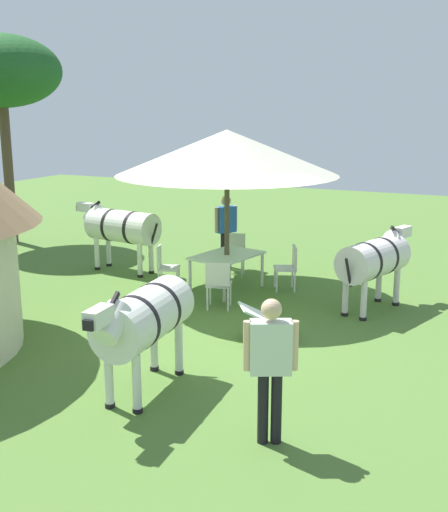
{
  "coord_description": "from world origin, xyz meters",
  "views": [
    {
      "loc": [
        -9.56,
        -4.47,
        3.66
      ],
      "look_at": [
        0.61,
        0.25,
        1.0
      ],
      "focal_mm": 44.96,
      "sensor_mm": 36.0,
      "label": 1
    }
  ],
  "objects_px": {
    "patio_chair_west_end": "(235,251)",
    "zebra_toward_hut": "(143,319)",
    "patio_chair_near_lawn": "(218,282)",
    "guest_beside_umbrella": "(226,225)",
    "zebra_by_umbrella": "(121,227)",
    "zebra_nearest_camera": "(375,259)",
    "acacia_tree_far_lawn": "(1,72)",
    "patio_chair_near_hut": "(289,265)",
    "shade_umbrella": "(227,153)",
    "patio_chair_east_end": "(165,265)",
    "standing_watcher": "(271,358)",
    "striped_lounge_chair": "(268,325)",
    "patio_dining_table": "(227,258)"
  },
  "relations": [
    {
      "from": "patio_chair_west_end",
      "to": "zebra_toward_hut",
      "type": "distance_m",
      "value": 6.1
    },
    {
      "from": "patio_chair_near_lawn",
      "to": "zebra_toward_hut",
      "type": "bearing_deg",
      "value": -97.77
    },
    {
      "from": "guest_beside_umbrella",
      "to": "zebra_by_umbrella",
      "type": "height_order",
      "value": "guest_beside_umbrella"
    },
    {
      "from": "zebra_nearest_camera",
      "to": "acacia_tree_far_lawn",
      "type": "relative_size",
      "value": 0.39
    },
    {
      "from": "zebra_by_umbrella",
      "to": "patio_chair_near_lawn",
      "type": "bearing_deg",
      "value": -109.61
    },
    {
      "from": "patio_chair_near_hut",
      "to": "patio_chair_west_end",
      "type": "distance_m",
      "value": 1.62
    },
    {
      "from": "shade_umbrella",
      "to": "zebra_nearest_camera",
      "type": "xyz_separation_m",
      "value": [
        -0.03,
        -2.94,
        -1.8
      ]
    },
    {
      "from": "shade_umbrella",
      "to": "zebra_nearest_camera",
      "type": "bearing_deg",
      "value": -90.59
    },
    {
      "from": "shade_umbrella",
      "to": "zebra_toward_hut",
      "type": "height_order",
      "value": "shade_umbrella"
    },
    {
      "from": "shade_umbrella",
      "to": "zebra_toward_hut",
      "type": "xyz_separation_m",
      "value": [
        -4.73,
        -0.99,
        -1.76
      ]
    },
    {
      "from": "shade_umbrella",
      "to": "zebra_toward_hut",
      "type": "relative_size",
      "value": 1.89
    },
    {
      "from": "patio_chair_east_end",
      "to": "guest_beside_umbrella",
      "type": "relative_size",
      "value": 0.54
    },
    {
      "from": "patio_chair_near_lawn",
      "to": "patio_chair_near_hut",
      "type": "distance_m",
      "value": 1.9
    },
    {
      "from": "guest_beside_umbrella",
      "to": "standing_watcher",
      "type": "relative_size",
      "value": 1.0
    },
    {
      "from": "guest_beside_umbrella",
      "to": "zebra_by_umbrella",
      "type": "xyz_separation_m",
      "value": [
        -1.26,
        1.99,
        0.01
      ]
    },
    {
      "from": "patio_chair_west_end",
      "to": "zebra_toward_hut",
      "type": "relative_size",
      "value": 0.39
    },
    {
      "from": "acacia_tree_far_lawn",
      "to": "patio_chair_near_hut",
      "type": "bearing_deg",
      "value": -98.37
    },
    {
      "from": "shade_umbrella",
      "to": "striped_lounge_chair",
      "type": "relative_size",
      "value": 4.45
    },
    {
      "from": "patio_dining_table",
      "to": "patio_chair_near_hut",
      "type": "distance_m",
      "value": 1.26
    },
    {
      "from": "guest_beside_umbrella",
      "to": "standing_watcher",
      "type": "distance_m",
      "value": 7.84
    },
    {
      "from": "zebra_toward_hut",
      "to": "striped_lounge_chair",
      "type": "bearing_deg",
      "value": -111.77
    },
    {
      "from": "zebra_nearest_camera",
      "to": "guest_beside_umbrella",
      "type": "bearing_deg",
      "value": 173.62
    },
    {
      "from": "patio_chair_near_hut",
      "to": "zebra_nearest_camera",
      "type": "relative_size",
      "value": 0.42
    },
    {
      "from": "patio_chair_east_end",
      "to": "striped_lounge_chair",
      "type": "relative_size",
      "value": 0.92
    },
    {
      "from": "patio_chair_west_end",
      "to": "zebra_nearest_camera",
      "type": "xyz_separation_m",
      "value": [
        -1.23,
        -3.31,
        0.43
      ]
    },
    {
      "from": "guest_beside_umbrella",
      "to": "zebra_by_umbrella",
      "type": "distance_m",
      "value": 2.36
    },
    {
      "from": "shade_umbrella",
      "to": "guest_beside_umbrella",
      "type": "xyz_separation_m",
      "value": [
        1.66,
        0.78,
        -1.76
      ]
    },
    {
      "from": "zebra_nearest_camera",
      "to": "acacia_tree_far_lawn",
      "type": "distance_m",
      "value": 10.91
    },
    {
      "from": "shade_umbrella",
      "to": "patio_chair_west_end",
      "type": "bearing_deg",
      "value": 16.75
    },
    {
      "from": "patio_chair_east_end",
      "to": "standing_watcher",
      "type": "bearing_deg",
      "value": 17.47
    },
    {
      "from": "shade_umbrella",
      "to": "patio_dining_table",
      "type": "relative_size",
      "value": 2.71
    },
    {
      "from": "zebra_by_umbrella",
      "to": "patio_chair_west_end",
      "type": "bearing_deg",
      "value": -64.4
    },
    {
      "from": "patio_chair_east_end",
      "to": "patio_chair_west_end",
      "type": "bearing_deg",
      "value": 131.82
    },
    {
      "from": "shade_umbrella",
      "to": "striped_lounge_chair",
      "type": "distance_m",
      "value": 3.82
    },
    {
      "from": "striped_lounge_chair",
      "to": "patio_chair_near_hut",
      "type": "bearing_deg",
      "value": 158.37
    },
    {
      "from": "zebra_by_umbrella",
      "to": "zebra_toward_hut",
      "type": "distance_m",
      "value": 6.36
    },
    {
      "from": "standing_watcher",
      "to": "acacia_tree_far_lawn",
      "type": "xyz_separation_m",
      "value": [
        7.04,
        10.16,
        3.47
      ]
    },
    {
      "from": "patio_dining_table",
      "to": "zebra_by_umbrella",
      "type": "bearing_deg",
      "value": 81.86
    },
    {
      "from": "striped_lounge_chair",
      "to": "acacia_tree_far_lawn",
      "type": "xyz_separation_m",
      "value": [
        4.06,
        8.99,
        4.21
      ]
    },
    {
      "from": "guest_beside_umbrella",
      "to": "shade_umbrella",
      "type": "bearing_deg",
      "value": 57.02
    },
    {
      "from": "patio_chair_near_lawn",
      "to": "acacia_tree_far_lawn",
      "type": "relative_size",
      "value": 0.17
    },
    {
      "from": "patio_dining_table",
      "to": "zebra_by_umbrella",
      "type": "xyz_separation_m",
      "value": [
        0.4,
        2.78,
        0.35
      ]
    },
    {
      "from": "patio_chair_east_end",
      "to": "guest_beside_umbrella",
      "type": "distance_m",
      "value": 2.23
    },
    {
      "from": "patio_chair_west_end",
      "to": "zebra_nearest_camera",
      "type": "relative_size",
      "value": 0.42
    },
    {
      "from": "standing_watcher",
      "to": "patio_chair_east_end",
      "type": "bearing_deg",
      "value": 104.96
    },
    {
      "from": "guest_beside_umbrella",
      "to": "striped_lounge_chair",
      "type": "bearing_deg",
      "value": 64.6
    },
    {
      "from": "shade_umbrella",
      "to": "guest_beside_umbrella",
      "type": "bearing_deg",
      "value": 25.28
    },
    {
      "from": "patio_chair_near_lawn",
      "to": "striped_lounge_chair",
      "type": "xyz_separation_m",
      "value": [
        -1.08,
        -1.38,
        -0.27
      ]
    },
    {
      "from": "zebra_toward_hut",
      "to": "patio_dining_table",
      "type": "bearing_deg",
      "value": -82.51
    },
    {
      "from": "guest_beside_umbrella",
      "to": "standing_watcher",
      "type": "height_order",
      "value": "guest_beside_umbrella"
    }
  ]
}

